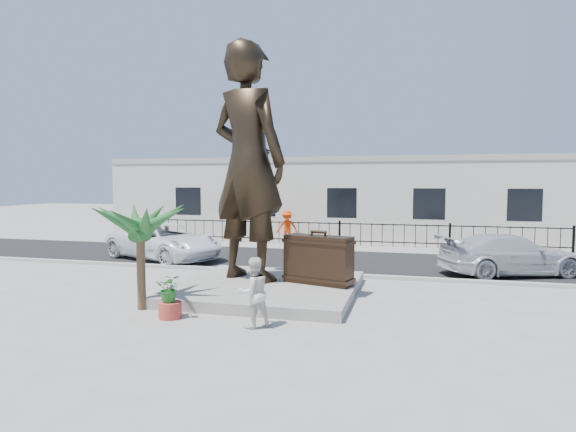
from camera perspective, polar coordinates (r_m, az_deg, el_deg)
name	(u,v)px	position (r m, az deg, el deg)	size (l,w,h in m)	color
ground	(269,307)	(13.13, -2.23, -10.68)	(100.00, 100.00, 0.00)	#9E9991
street	(323,260)	(20.76, 4.17, -5.17)	(40.00, 7.00, 0.01)	black
curb	(305,273)	(17.37, 2.08, -6.81)	(40.00, 0.25, 0.12)	#A5A399
far_sidewalk	(337,247)	(24.66, 5.85, -3.69)	(40.00, 2.50, 0.02)	#9E9991
plinth	(268,288)	(14.63, -2.41, -8.53)	(5.20, 5.20, 0.30)	gray
fence	(340,234)	(25.37, 6.13, -2.13)	(22.00, 0.10, 1.20)	black
building	(350,200)	(29.41, 7.35, 1.85)	(28.00, 7.00, 4.40)	silver
statue	(248,162)	(14.96, -4.76, 6.34)	(2.65, 1.74, 7.27)	black
suitcase	(318,260)	(14.43, 3.62, -5.19)	(2.05, 0.65, 1.44)	black
tourist	(253,292)	(11.18, -4.13, -9.03)	(0.79, 0.62, 1.63)	silver
car_white	(165,241)	(21.40, -14.42, -2.91)	(2.56, 5.55, 1.54)	white
car_silver	(510,255)	(18.99, 24.84, -4.17)	(2.05, 5.04, 1.46)	#BBBEC0
worker	(287,227)	(25.37, -0.10, -1.36)	(1.17, 0.67, 1.82)	#E63D0C
palm_tree	(142,309)	(13.42, -16.92, -10.53)	(1.80, 1.80, 3.20)	#1E5322
planter	(170,310)	(12.37, -13.79, -10.77)	(0.56, 0.56, 0.40)	#B63930
shrub	(170,288)	(12.24, -13.84, -8.29)	(0.63, 0.54, 0.70)	#1F6120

